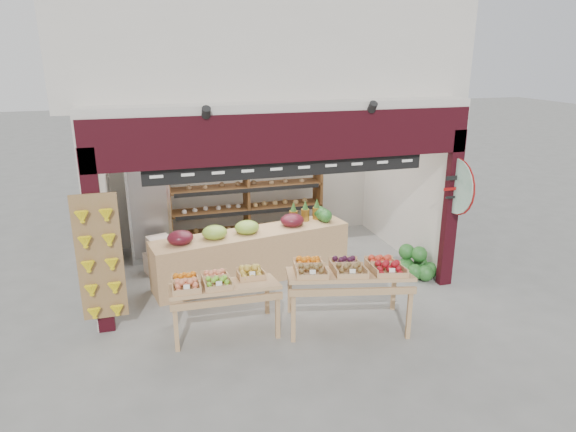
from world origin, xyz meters
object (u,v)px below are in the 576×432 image
Objects in this scene: display_table_left at (216,284)px; display_table_right at (348,271)px; mid_counter at (252,253)px; cardboard_stack at (170,256)px; back_shelving at (246,192)px; watermelon_pile at (416,265)px; refrigerator at (149,208)px.

display_table_right reaches higher than display_table_left.
display_table_right is at bearing -63.68° from mid_counter.
cardboard_stack is at bearing 101.25° from display_table_left.
mid_counter is 1.86× the size of display_table_right.
watermelon_pile is at bearing -41.95° from back_shelving.
refrigerator is 2.32m from mid_counter.
back_shelving is 3.63m from display_table_right.
cardboard_stack is at bearing 147.93° from mid_counter.
mid_counter is 4.95× the size of watermelon_pile.
mid_counter reaches higher than cardboard_stack.
mid_counter is (-0.26, -1.60, -0.66)m from back_shelving.
cardboard_stack is 1.61m from mid_counter.
display_table_left is at bearing -109.23° from back_shelving.
display_table_left is (0.49, -2.45, 0.50)m from cardboard_stack.
display_table_left is 2.15× the size of watermelon_pile.
display_table_right is (2.31, -2.79, 0.61)m from cardboard_stack.
cardboard_stack is at bearing -154.75° from back_shelving.
watermelon_pile is at bearing 13.78° from display_table_left.
refrigerator reaches higher than mid_counter.
mid_counter reaches higher than display_table_left.
mid_counter is at bearing 166.04° from watermelon_pile.
refrigerator is 1.29× the size of display_table_left.
back_shelving is at bearing 101.28° from display_table_right.
mid_counter is (1.64, -1.56, -0.51)m from refrigerator.
watermelon_pile is at bearing -20.36° from cardboard_stack.
back_shelving is 3.56m from watermelon_pile.
display_table_left is (-0.86, -1.60, 0.27)m from mid_counter.
mid_counter reaches higher than watermelon_pile.
display_table_right is (2.61, -3.50, -0.13)m from refrigerator.
mid_counter is at bearing -99.05° from back_shelving.
display_table_left reaches higher than cardboard_stack.
display_table_right is (0.96, -1.94, 0.38)m from mid_counter.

